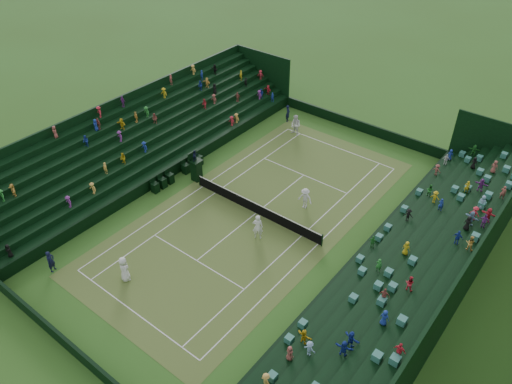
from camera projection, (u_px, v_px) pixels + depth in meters
ground at (256, 213)px, 37.36m from camera, size 160.00×160.00×0.00m
court_surface at (256, 213)px, 37.36m from camera, size 12.97×26.77×0.01m
perimeter_wall_north at (360, 126)px, 47.06m from camera, size 17.17×0.20×1.00m
perimeter_wall_south at (75, 351)px, 27.06m from camera, size 17.17×0.20×1.00m
perimeter_wall_east at (357, 258)px, 32.84m from camera, size 0.20×31.77×1.00m
perimeter_wall_west at (176, 169)px, 41.28m from camera, size 0.20×31.77×1.00m
north_grandstand at (420, 275)px, 30.14m from camera, size 6.60×32.00×4.90m
south_grandstand at (140, 142)px, 42.73m from camera, size 6.60×32.00×4.90m
tennis_net at (256, 208)px, 37.05m from camera, size 11.67×0.10×1.06m
umpire_chair at (196, 167)px, 40.17m from camera, size 0.89×0.89×2.81m
courtside_chairs at (178, 173)px, 40.85m from camera, size 0.56×5.53×1.21m
player_near_west at (124, 269)px, 31.44m from camera, size 1.06×0.90×1.85m
player_near_east at (258, 227)px, 34.57m from camera, size 0.88×0.79×2.02m
player_far_west at (296, 125)px, 46.19m from camera, size 1.01×0.81×1.98m
player_far_east at (305, 198)px, 37.43m from camera, size 1.19×0.78×1.73m
line_judge_north at (288, 113)px, 48.38m from camera, size 0.63×0.73×1.70m
line_judge_south at (51, 261)px, 32.15m from camera, size 0.55×0.68×1.61m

